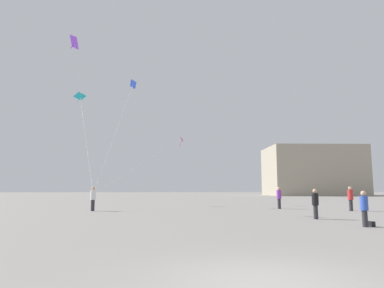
{
  "coord_description": "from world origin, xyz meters",
  "views": [
    {
      "loc": [
        -1.9,
        -6.47,
        1.72
      ],
      "look_at": [
        0.0,
        15.56,
        4.55
      ],
      "focal_mm": 32.4,
      "sensor_mm": 36.0,
      "label": 1
    }
  ],
  "objects_px": {
    "person_in_blue": "(364,207)",
    "building_left_hall": "(312,171)",
    "person_in_purple": "(279,197)",
    "kite_cyan_delta": "(80,99)",
    "handbag_beside_flyer": "(371,224)",
    "kite_magenta_diamond": "(180,141)",
    "person_in_black": "(315,202)",
    "person_in_white": "(93,198)",
    "person_in_red": "(350,198)",
    "kite_cobalt_delta": "(133,86)",
    "kite_violet_delta": "(75,45)"
  },
  "relations": [
    {
      "from": "person_in_blue",
      "to": "building_left_hall",
      "type": "height_order",
      "value": "building_left_hall"
    },
    {
      "from": "person_in_purple",
      "to": "kite_cyan_delta",
      "type": "distance_m",
      "value": 23.78
    },
    {
      "from": "handbag_beside_flyer",
      "to": "kite_magenta_diamond",
      "type": "bearing_deg",
      "value": 114.26
    },
    {
      "from": "person_in_black",
      "to": "person_in_white",
      "type": "height_order",
      "value": "person_in_white"
    },
    {
      "from": "person_in_red",
      "to": "kite_magenta_diamond",
      "type": "height_order",
      "value": "kite_magenta_diamond"
    },
    {
      "from": "kite_cyan_delta",
      "to": "kite_cobalt_delta",
      "type": "bearing_deg",
      "value": 14.53
    },
    {
      "from": "kite_cobalt_delta",
      "to": "kite_magenta_diamond",
      "type": "bearing_deg",
      "value": -55.17
    },
    {
      "from": "person_in_red",
      "to": "kite_cyan_delta",
      "type": "bearing_deg",
      "value": -130.28
    },
    {
      "from": "person_in_blue",
      "to": "person_in_purple",
      "type": "height_order",
      "value": "person_in_purple"
    },
    {
      "from": "person_in_blue",
      "to": "person_in_white",
      "type": "relative_size",
      "value": 0.87
    },
    {
      "from": "person_in_purple",
      "to": "kite_cobalt_delta",
      "type": "height_order",
      "value": "kite_cobalt_delta"
    },
    {
      "from": "kite_cobalt_delta",
      "to": "kite_violet_delta",
      "type": "bearing_deg",
      "value": -105.61
    },
    {
      "from": "person_in_blue",
      "to": "kite_cyan_delta",
      "type": "height_order",
      "value": "kite_cyan_delta"
    },
    {
      "from": "kite_cobalt_delta",
      "to": "kite_magenta_diamond",
      "type": "relative_size",
      "value": 1.85
    },
    {
      "from": "kite_cyan_delta",
      "to": "person_in_red",
      "type": "bearing_deg",
      "value": -28.41
    },
    {
      "from": "person_in_blue",
      "to": "person_in_red",
      "type": "distance_m",
      "value": 11.87
    },
    {
      "from": "building_left_hall",
      "to": "handbag_beside_flyer",
      "type": "distance_m",
      "value": 73.06
    },
    {
      "from": "kite_cobalt_delta",
      "to": "kite_violet_delta",
      "type": "distance_m",
      "value": 13.13
    },
    {
      "from": "person_in_blue",
      "to": "person_in_black",
      "type": "height_order",
      "value": "person_in_black"
    },
    {
      "from": "kite_magenta_diamond",
      "to": "handbag_beside_flyer",
      "type": "distance_m",
      "value": 19.82
    },
    {
      "from": "person_in_white",
      "to": "building_left_hall",
      "type": "relative_size",
      "value": 0.08
    },
    {
      "from": "kite_cyan_delta",
      "to": "handbag_beside_flyer",
      "type": "xyz_separation_m",
      "value": [
        18.58,
        -23.24,
        -11.46
      ]
    },
    {
      "from": "kite_violet_delta",
      "to": "person_in_black",
      "type": "bearing_deg",
      "value": -27.33
    },
    {
      "from": "person_in_black",
      "to": "kite_cobalt_delta",
      "type": "height_order",
      "value": "kite_cobalt_delta"
    },
    {
      "from": "person_in_white",
      "to": "kite_cobalt_delta",
      "type": "relative_size",
      "value": 0.13
    },
    {
      "from": "kite_cobalt_delta",
      "to": "person_in_white",
      "type": "bearing_deg",
      "value": -97.74
    },
    {
      "from": "person_in_black",
      "to": "kite_magenta_diamond",
      "type": "bearing_deg",
      "value": 60.82
    },
    {
      "from": "person_in_blue",
      "to": "kite_violet_delta",
      "type": "height_order",
      "value": "kite_violet_delta"
    },
    {
      "from": "person_in_red",
      "to": "kite_violet_delta",
      "type": "bearing_deg",
      "value": -106.03
    },
    {
      "from": "person_in_black",
      "to": "kite_cyan_delta",
      "type": "xyz_separation_m",
      "value": [
        -17.79,
        19.3,
        10.66
      ]
    },
    {
      "from": "kite_magenta_diamond",
      "to": "kite_violet_delta",
      "type": "bearing_deg",
      "value": -149.57
    },
    {
      "from": "person_in_red",
      "to": "kite_magenta_diamond",
      "type": "xyz_separation_m",
      "value": [
        -12.74,
        6.7,
        5.18
      ]
    },
    {
      "from": "person_in_blue",
      "to": "person_in_red",
      "type": "relative_size",
      "value": 0.87
    },
    {
      "from": "person_in_purple",
      "to": "building_left_hall",
      "type": "bearing_deg",
      "value": -138.72
    },
    {
      "from": "building_left_hall",
      "to": "handbag_beside_flyer",
      "type": "relative_size",
      "value": 70.45
    },
    {
      "from": "kite_cobalt_delta",
      "to": "kite_violet_delta",
      "type": "relative_size",
      "value": 1.09
    },
    {
      "from": "person_in_purple",
      "to": "kite_violet_delta",
      "type": "height_order",
      "value": "kite_violet_delta"
    },
    {
      "from": "person_in_black",
      "to": "person_in_red",
      "type": "xyz_separation_m",
      "value": [
        5.77,
        6.56,
        0.09
      ]
    },
    {
      "from": "kite_cyan_delta",
      "to": "handbag_beside_flyer",
      "type": "height_order",
      "value": "kite_cyan_delta"
    },
    {
      "from": "person_in_white",
      "to": "kite_cyan_delta",
      "type": "height_order",
      "value": "kite_cyan_delta"
    },
    {
      "from": "person_in_red",
      "to": "kite_violet_delta",
      "type": "distance_m",
      "value": 24.72
    },
    {
      "from": "person_in_black",
      "to": "handbag_beside_flyer",
      "type": "xyz_separation_m",
      "value": [
        0.79,
        -3.94,
        -0.8
      ]
    },
    {
      "from": "person_in_blue",
      "to": "kite_cobalt_delta",
      "type": "bearing_deg",
      "value": 135.88
    },
    {
      "from": "person_in_blue",
      "to": "person_in_purple",
      "type": "bearing_deg",
      "value": 105.54
    },
    {
      "from": "kite_magenta_diamond",
      "to": "handbag_beside_flyer",
      "type": "xyz_separation_m",
      "value": [
        7.75,
        -17.2,
        -6.08
      ]
    },
    {
      "from": "kite_cobalt_delta",
      "to": "building_left_hall",
      "type": "xyz_separation_m",
      "value": [
        40.44,
        42.76,
        -7.7
      ]
    },
    {
      "from": "kite_magenta_diamond",
      "to": "person_in_purple",
      "type": "bearing_deg",
      "value": -23.03
    },
    {
      "from": "kite_violet_delta",
      "to": "kite_cyan_delta",
      "type": "bearing_deg",
      "value": 100.53
    },
    {
      "from": "person_in_black",
      "to": "building_left_hall",
      "type": "xyz_separation_m",
      "value": [
        28.26,
        63.51,
        4.97
      ]
    },
    {
      "from": "person_in_red",
      "to": "kite_cobalt_delta",
      "type": "xyz_separation_m",
      "value": [
        -17.95,
        14.2,
        12.57
      ]
    }
  ]
}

